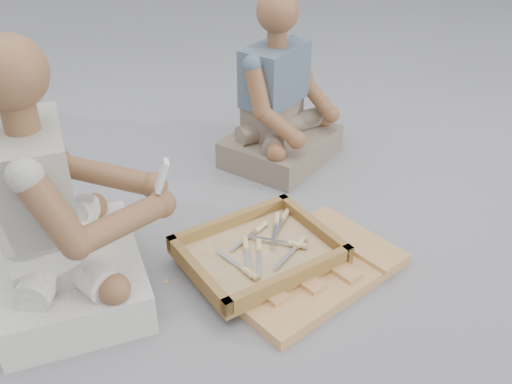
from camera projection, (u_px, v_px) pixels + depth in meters
name	position (u px, v px, depth m)	size (l,w,h in m)	color
ground	(298.00, 289.00, 2.05)	(60.00, 60.00, 0.00)	gray
carved_panel	(306.00, 268.00, 2.11)	(0.67, 0.45, 0.04)	#AF8A43
tool_tray	(259.00, 252.00, 2.12)	(0.62, 0.53, 0.07)	brown
chisel_0	(259.00, 249.00, 2.12)	(0.10, 0.21, 0.02)	silver
chisel_1	(257.00, 230.00, 2.22)	(0.20, 0.13, 0.02)	silver
chisel_2	(298.00, 245.00, 2.13)	(0.19, 0.14, 0.02)	silver
chisel_3	(284.00, 218.00, 2.28)	(0.16, 0.18, 0.02)	silver
chisel_4	(246.00, 248.00, 2.11)	(0.08, 0.22, 0.02)	silver
chisel_5	(276.00, 222.00, 2.25)	(0.13, 0.20, 0.02)	silver
chisel_6	(292.00, 244.00, 2.13)	(0.18, 0.15, 0.02)	silver
chisel_7	(246.00, 271.00, 2.00)	(0.09, 0.21, 0.02)	silver
wood_chip_0	(230.00, 222.00, 2.39)	(0.02, 0.01, 0.00)	tan
wood_chip_1	(193.00, 258.00, 2.19)	(0.02, 0.01, 0.00)	tan
wood_chip_2	(259.00, 313.00, 1.94)	(0.02, 0.01, 0.00)	tan
wood_chip_3	(207.00, 270.00, 2.13)	(0.02, 0.01, 0.00)	tan
wood_chip_4	(226.00, 253.00, 2.22)	(0.02, 0.01, 0.00)	tan
wood_chip_5	(287.00, 264.00, 2.16)	(0.02, 0.01, 0.00)	tan
wood_chip_6	(268.00, 219.00, 2.42)	(0.02, 0.01, 0.00)	tan
wood_chip_7	(166.00, 282.00, 2.08)	(0.02, 0.01, 0.00)	tan
wood_chip_8	(198.00, 278.00, 2.09)	(0.02, 0.01, 0.00)	tan
wood_chip_9	(204.00, 284.00, 2.06)	(0.02, 0.01, 0.00)	tan
wood_chip_10	(235.00, 247.00, 2.25)	(0.02, 0.01, 0.00)	tan
wood_chip_11	(292.00, 301.00, 1.99)	(0.02, 0.01, 0.00)	tan
craftsman	(57.00, 220.00, 1.86)	(0.63, 0.61, 0.94)	silver
companion	(280.00, 108.00, 2.73)	(0.67, 0.63, 0.82)	#776356
mobile_phone	(162.00, 176.00, 1.85)	(0.06, 0.05, 0.11)	silver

